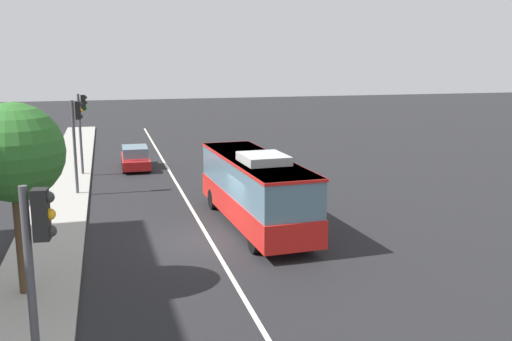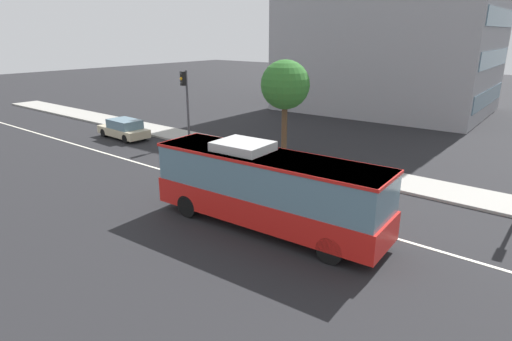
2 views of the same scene
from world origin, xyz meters
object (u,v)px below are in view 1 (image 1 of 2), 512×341
object	(u,v)px
traffic_light_near_corner	(77,131)
street_tree_kerbside_left	(14,154)
traffic_light_far_corner	(38,271)
sedan_red	(135,158)
traffic_light_mid_block	(82,120)
transit_bus	(255,187)

from	to	relation	value
traffic_light_near_corner	street_tree_kerbside_left	bearing A→B (deg)	-98.48
traffic_light_far_corner	street_tree_kerbside_left	size ratio (longest dim) A/B	0.85
traffic_light_far_corner	sedan_red	bearing A→B (deg)	88.91
sedan_red	traffic_light_mid_block	xyz separation A→B (m)	(-1.62, 3.25, 2.84)
street_tree_kerbside_left	transit_bus	bearing A→B (deg)	-58.98
sedan_red	traffic_light_far_corner	bearing A→B (deg)	-5.88
transit_bus	traffic_light_mid_block	distance (m)	15.49
traffic_light_near_corner	traffic_light_mid_block	distance (m)	5.33
transit_bus	traffic_light_far_corner	world-z (taller)	traffic_light_far_corner
traffic_light_near_corner	transit_bus	bearing A→B (deg)	-49.18
transit_bus	sedan_red	bearing A→B (deg)	13.52
transit_bus	traffic_light_near_corner	size ratio (longest dim) A/B	1.95
traffic_light_mid_block	traffic_light_far_corner	bearing A→B (deg)	-94.85
traffic_light_mid_block	traffic_light_far_corner	world-z (taller)	same
transit_bus	traffic_light_far_corner	xyz separation A→B (m)	(-12.93, 7.60, 1.75)
sedan_red	traffic_light_near_corner	xyz separation A→B (m)	(-6.95, 3.36, 2.84)
sedan_red	traffic_light_near_corner	bearing A→B (deg)	-25.15
sedan_red	traffic_light_far_corner	distance (m)	28.21
transit_bus	traffic_light_far_corner	distance (m)	15.10
traffic_light_near_corner	traffic_light_far_corner	distance (m)	20.94
sedan_red	street_tree_kerbside_left	distance (m)	21.21
transit_bus	traffic_light_mid_block	world-z (taller)	traffic_light_mid_block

